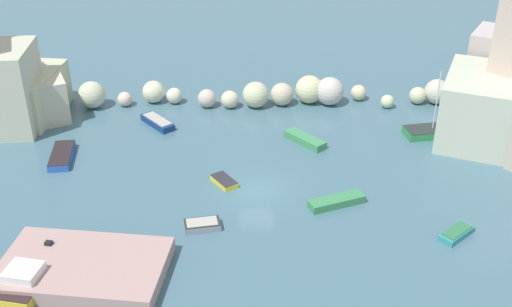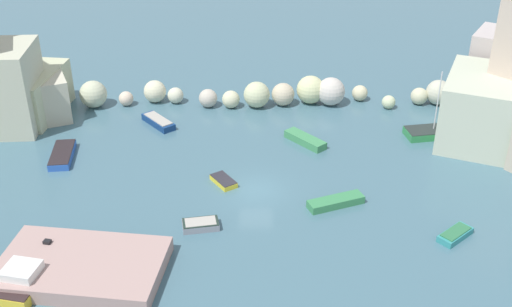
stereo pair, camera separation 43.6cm
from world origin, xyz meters
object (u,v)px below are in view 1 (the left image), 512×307
Objects in this scene: moored_boat_0 at (456,233)px; moored_boat_6 at (62,156)px; moored_boat_2 at (224,181)px; moored_boat_4 at (432,131)px; moored_boat_7 at (158,122)px; moored_boat_3 at (29,276)px; moored_boat_5 at (305,140)px; stone_dock at (83,268)px; moored_boat_1 at (202,225)px; moored_boat_8 at (337,201)px.

moored_boat_0 is 30.04m from moored_boat_6.
moored_boat_4 reaches higher than moored_boat_2.
moored_boat_0 is at bearing -166.81° from moored_boat_7.
moored_boat_5 is at bearing 146.66° from moored_boat_3.
moored_boat_0 is 14.45m from moored_boat_4.
stone_dock is 1.69× the size of moored_boat_4.
moored_boat_7 is at bearing -78.38° from moored_boat_0.
moored_boat_4 is at bearing -154.71° from moored_boat_1.
moored_boat_6 is at bearing 91.53° from moored_boat_7.
moored_boat_5 reaches higher than moored_boat_1.
moored_boat_3 is at bearing 127.56° from moored_boat_7.
moored_boat_2 is at bearing -112.88° from moored_boat_1.
moored_boat_2 is at bearing 51.82° from stone_dock.
moored_boat_7 is at bearing -82.54° from moored_boat_1.
moored_boat_4 is (2.09, 14.30, 0.11)m from moored_boat_0.
moored_boat_4 is 1.58× the size of moored_boat_7.
moored_boat_3 is 20.51m from moored_boat_8.
moored_boat_1 is at bearing -46.20° from moored_boat_2.
moored_boat_3 reaches higher than moored_boat_1.
moored_boat_2 is (7.98, 10.15, -0.27)m from stone_dock.
stone_dock is 2.67× the size of moored_boat_7.
moored_boat_5 is 1.01× the size of moored_boat_7.
moored_boat_7 reaches higher than moored_boat_2.
stone_dock is at bearing 24.03° from moored_boat_1.
moored_boat_0 is at bearing 32.99° from moored_boat_2.
moored_boat_1 is 1.04× the size of moored_boat_2.
moored_boat_8 is at bearing 36.51° from moored_boat_2.
moored_boat_3 reaches higher than moored_boat_5.
moored_boat_6 is (-28.16, 10.47, 0.04)m from moored_boat_0.
moored_boat_1 is (6.73, 4.57, -0.20)m from stone_dock.
moored_boat_6 reaches higher than moored_boat_2.
moored_boat_1 is at bearing 44.73° from moored_boat_6.
moored_boat_4 is (17.33, 7.66, 0.14)m from moored_boat_2.
stone_dock reaches higher than moored_boat_0.
moored_boat_0 is 0.49× the size of moored_boat_3.
moored_boat_6 is 8.99m from moored_boat_7.
moored_boat_5 is at bearing 100.90° from moored_boat_2.
moored_boat_2 is 9.03m from moored_boat_5.
moored_boat_8 reaches higher than moored_boat_0.
moored_boat_7 is 18.90m from moored_boat_8.
stone_dock is 1.80× the size of moored_boat_3.
moored_boat_5 is at bearing -102.19° from moored_boat_8.
moored_boat_5 is 0.88× the size of moored_boat_8.
moored_boat_4 reaches higher than stone_dock.
moored_boat_2 is at bearing -86.82° from moored_boat_5.
moored_boat_6 is (-12.92, 3.83, 0.08)m from moored_boat_2.
moored_boat_5 is at bearing -96.77° from moored_boat_0.
moored_boat_3 is at bearing 1.37° from moored_boat_6.
moored_boat_1 is at bearing 130.88° from moored_boat_3.
moored_boat_4 is 1.39× the size of moored_boat_8.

